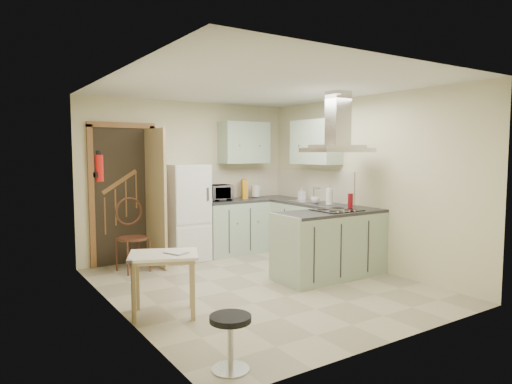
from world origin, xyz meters
TOP-DOWN VIEW (x-y plane):
  - floor at (0.00, 0.00)m, footprint 4.20×4.20m
  - ceiling at (0.00, 0.00)m, footprint 4.20×4.20m
  - back_wall at (0.00, 2.10)m, footprint 3.60×0.00m
  - left_wall at (-1.80, 0.00)m, footprint 0.00×4.20m
  - right_wall at (1.80, 0.00)m, footprint 0.00×4.20m
  - doorway at (-1.10, 2.07)m, footprint 1.10×0.12m
  - fridge at (-0.20, 1.80)m, footprint 0.60×0.60m
  - counter_back at (0.66, 1.80)m, footprint 1.08×0.60m
  - counter_right at (1.50, 1.12)m, footprint 0.60×1.95m
  - splashback at (0.96, 2.09)m, footprint 1.68×0.02m
  - wall_cabinet_back at (0.95, 1.93)m, footprint 0.85×0.35m
  - wall_cabinet_right at (1.62, 0.85)m, footprint 0.35×0.90m
  - peninsula at (1.02, -0.18)m, footprint 1.55×0.65m
  - hob at (1.12, -0.18)m, footprint 0.58×0.50m
  - extractor_hood at (1.12, -0.18)m, footprint 0.90×0.55m
  - sink at (1.50, 0.95)m, footprint 0.45×0.40m
  - fire_extinguisher at (-1.74, 0.90)m, footprint 0.10×0.10m
  - drop_leaf_table at (-1.43, -0.33)m, footprint 0.85×0.76m
  - bentwood_chair at (-1.14, 1.56)m, footprint 0.48×0.48m
  - stool at (-1.46, -1.75)m, footprint 0.35×0.35m
  - microwave at (0.36, 1.82)m, footprint 0.49×0.36m
  - kettle at (1.17, 1.90)m, footprint 0.19×0.19m
  - cereal_box at (0.93, 1.89)m, footprint 0.17×0.23m
  - soap_bottle at (1.60, 1.16)m, footprint 0.10×0.10m
  - paper_towel at (1.49, 0.37)m, footprint 0.13×0.13m
  - cup at (1.42, 0.61)m, footprint 0.17×0.17m
  - red_bottle at (1.50, -0.06)m, footprint 0.09×0.09m
  - book at (-1.40, -0.42)m, footprint 0.24×0.28m

SIDE VIEW (x-z plane):
  - floor at x=0.00m, z-range 0.00..0.00m
  - stool at x=-1.46m, z-range 0.00..0.44m
  - drop_leaf_table at x=-1.43m, z-range 0.00..0.65m
  - counter_back at x=0.66m, z-range 0.00..0.90m
  - counter_right at x=1.50m, z-range 0.00..0.90m
  - peninsula at x=1.02m, z-range 0.00..0.90m
  - bentwood_chair at x=-1.14m, z-range 0.00..0.95m
  - book at x=-1.40m, z-range 0.65..0.76m
  - fridge at x=-0.20m, z-range 0.00..1.50m
  - sink at x=1.50m, z-range 0.90..0.91m
  - hob at x=1.12m, z-range 0.90..0.91m
  - cup at x=1.42m, z-range 0.90..1.00m
  - red_bottle at x=1.50m, z-range 0.90..1.10m
  - soap_bottle at x=1.60m, z-range 0.90..1.11m
  - kettle at x=1.17m, z-range 0.90..1.13m
  - microwave at x=0.36m, z-range 0.90..1.16m
  - paper_towel at x=1.49m, z-range 0.90..1.16m
  - doorway at x=-1.10m, z-range 0.00..2.10m
  - cereal_box at x=0.93m, z-range 0.90..1.23m
  - splashback at x=0.96m, z-range 0.90..1.40m
  - back_wall at x=0.00m, z-range -0.55..3.05m
  - left_wall at x=-1.80m, z-range -0.85..3.35m
  - right_wall at x=1.80m, z-range -0.85..3.35m
  - fire_extinguisher at x=-1.74m, z-range 1.34..1.66m
  - extractor_hood at x=1.12m, z-range 1.67..1.77m
  - wall_cabinet_back at x=0.95m, z-range 1.50..2.20m
  - wall_cabinet_right at x=1.62m, z-range 1.50..2.20m
  - ceiling at x=0.00m, z-range 2.50..2.50m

